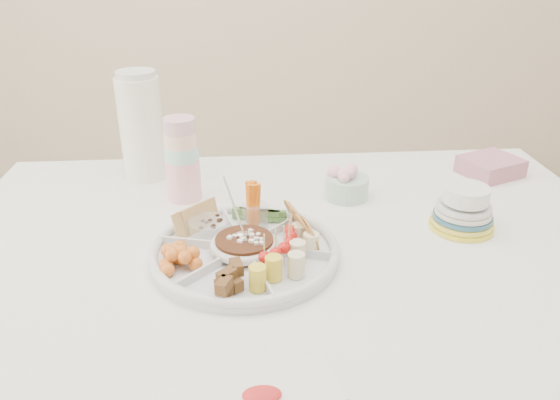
{
  "coord_description": "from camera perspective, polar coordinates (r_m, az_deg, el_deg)",
  "views": [
    {
      "loc": [
        -0.1,
        -1.03,
        1.35
      ],
      "look_at": [
        -0.02,
        0.03,
        0.84
      ],
      "focal_mm": 35.0,
      "sensor_mm": 36.0,
      "label": 1
    }
  ],
  "objects": [
    {
      "name": "dining_table",
      "position": [
        1.42,
        1.15,
        -17.55
      ],
      "size": [
        1.52,
        1.02,
        0.76
      ],
      "primitive_type": "cube",
      "color": "white",
      "rests_on": "floor"
    },
    {
      "name": "party_tray",
      "position": [
        1.11,
        -3.73,
        -5.07
      ],
      "size": [
        0.46,
        0.46,
        0.04
      ],
      "primitive_type": "cylinder",
      "rotation": [
        0.0,
        0.0,
        -0.26
      ],
      "color": "white",
      "rests_on": "dining_table"
    },
    {
      "name": "bean_dip",
      "position": [
        1.11,
        -3.74,
        -4.73
      ],
      "size": [
        0.14,
        0.14,
        0.04
      ],
      "primitive_type": "cylinder",
      "rotation": [
        0.0,
        0.0,
        -0.26
      ],
      "color": "#562213",
      "rests_on": "party_tray"
    },
    {
      "name": "tortillas",
      "position": [
        1.14,
        2.53,
        -3.02
      ],
      "size": [
        0.13,
        0.13,
        0.06
      ],
      "primitive_type": null,
      "rotation": [
        0.0,
        0.0,
        -0.26
      ],
      "color": "olive",
      "rests_on": "party_tray"
    },
    {
      "name": "carrot_cucumber",
      "position": [
        1.21,
        -2.31,
        -0.26
      ],
      "size": [
        0.14,
        0.14,
        0.1
      ],
      "primitive_type": null,
      "rotation": [
        0.0,
        0.0,
        -0.26
      ],
      "color": "orange",
      "rests_on": "party_tray"
    },
    {
      "name": "pita_raisins",
      "position": [
        1.19,
        -8.29,
        -2.05
      ],
      "size": [
        0.14,
        0.14,
        0.06
      ],
      "primitive_type": null,
      "rotation": [
        0.0,
        0.0,
        -0.26
      ],
      "color": "#EEC86C",
      "rests_on": "party_tray"
    },
    {
      "name": "cherries",
      "position": [
        1.09,
        -10.38,
        -5.56
      ],
      "size": [
        0.15,
        0.15,
        0.05
      ],
      "primitive_type": null,
      "rotation": [
        0.0,
        0.0,
        -0.26
      ],
      "color": "orange",
      "rests_on": "party_tray"
    },
    {
      "name": "granola_chunks",
      "position": [
        1.0,
        -5.55,
        -8.14
      ],
      "size": [
        0.11,
        0.11,
        0.04
      ],
      "primitive_type": null,
      "rotation": [
        0.0,
        0.0,
        -0.26
      ],
      "color": "brown",
      "rests_on": "party_tray"
    },
    {
      "name": "banana_tomato",
      "position": [
        1.02,
        1.5,
        -5.75
      ],
      "size": [
        0.13,
        0.13,
        0.09
      ],
      "primitive_type": null,
      "rotation": [
        0.0,
        0.0,
        -0.26
      ],
      "color": "#D1BE70",
      "rests_on": "party_tray"
    },
    {
      "name": "cup_stack",
      "position": [
        1.35,
        -10.25,
        4.72
      ],
      "size": [
        0.1,
        0.1,
        0.23
      ],
      "primitive_type": "cylinder",
      "rotation": [
        0.0,
        0.0,
        0.2
      ],
      "color": "#C8EFC3",
      "rests_on": "dining_table"
    },
    {
      "name": "thermos",
      "position": [
        1.5,
        -14.3,
        7.63
      ],
      "size": [
        0.14,
        0.14,
        0.29
      ],
      "primitive_type": "cylinder",
      "rotation": [
        0.0,
        0.0,
        0.28
      ],
      "color": "white",
      "rests_on": "dining_table"
    },
    {
      "name": "flower_bowl",
      "position": [
        1.37,
        7.01,
        1.85
      ],
      "size": [
        0.11,
        0.11,
        0.08
      ],
      "primitive_type": "cylinder",
      "rotation": [
        0.0,
        0.0,
        0.0
      ],
      "color": "#84B092",
      "rests_on": "dining_table"
    },
    {
      "name": "napkin_stack",
      "position": [
        1.61,
        21.14,
        3.31
      ],
      "size": [
        0.18,
        0.17,
        0.05
      ],
      "primitive_type": "cube",
      "rotation": [
        0.0,
        0.0,
        0.4
      ],
      "color": "#B9768A",
      "rests_on": "dining_table"
    },
    {
      "name": "plate_stack",
      "position": [
        1.28,
        18.63,
        -0.97
      ],
      "size": [
        0.15,
        0.15,
        0.09
      ],
      "primitive_type": "cylinder",
      "rotation": [
        0.0,
        0.0,
        0.06
      ],
      "color": "#FDF531",
      "rests_on": "dining_table"
    },
    {
      "name": "placemat",
      "position": [
        0.82,
        -4.12,
        -20.02
      ],
      "size": [
        0.31,
        0.16,
        0.01
      ],
      "primitive_type": "cube",
      "rotation": [
        0.0,
        0.0,
        0.23
      ],
      "color": "white",
      "rests_on": "dining_table"
    }
  ]
}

